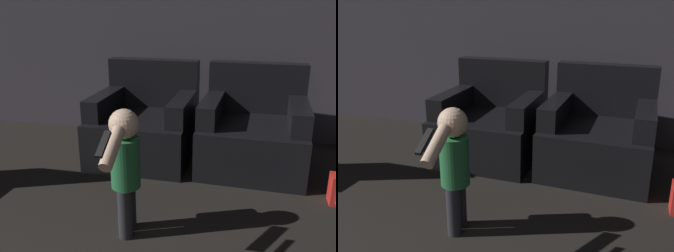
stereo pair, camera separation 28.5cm
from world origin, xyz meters
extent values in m
cube|color=#3D3842|center=(0.00, 4.50, 1.30)|extent=(8.40, 0.05, 2.60)
cube|color=black|center=(-0.18, 3.72, 0.21)|extent=(0.93, 0.93, 0.43)
cube|color=black|center=(-0.17, 4.10, 0.67)|extent=(0.92, 0.18, 0.48)
cube|color=black|center=(-0.55, 3.73, 0.53)|extent=(0.18, 0.76, 0.20)
cube|color=black|center=(0.20, 3.71, 0.53)|extent=(0.18, 0.76, 0.20)
cube|color=black|center=(0.84, 3.72, 0.21)|extent=(0.95, 0.96, 0.43)
cube|color=black|center=(0.86, 4.10, 0.67)|extent=(0.92, 0.20, 0.48)
cube|color=black|center=(0.46, 3.74, 0.53)|extent=(0.19, 0.76, 0.20)
cube|color=black|center=(1.22, 3.70, 0.53)|extent=(0.19, 0.76, 0.20)
cylinder|color=#28282D|center=(0.06, 2.43, 0.17)|extent=(0.09, 0.09, 0.34)
cylinder|color=#28282D|center=(0.05, 2.53, 0.17)|extent=(0.09, 0.09, 0.34)
cylinder|color=#236638|center=(0.06, 2.48, 0.50)|extent=(0.19, 0.19, 0.32)
sphere|color=beige|center=(0.06, 2.48, 0.75)|extent=(0.19, 0.19, 0.19)
cylinder|color=beige|center=(0.05, 2.60, 0.49)|extent=(0.08, 0.08, 0.27)
cylinder|color=beige|center=(0.07, 2.25, 0.69)|extent=(0.08, 0.27, 0.20)
cube|color=black|center=(0.07, 2.13, 0.76)|extent=(0.04, 0.16, 0.10)
camera|label=1|loc=(0.77, 0.46, 1.45)|focal=40.00mm
camera|label=2|loc=(1.05, 0.53, 1.45)|focal=40.00mm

